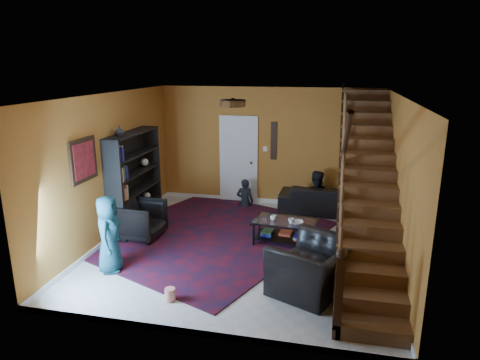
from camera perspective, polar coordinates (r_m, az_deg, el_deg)
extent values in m
plane|color=beige|center=(8.07, 0.44, -9.02)|extent=(5.50, 5.50, 0.00)
plane|color=#A56324|center=(10.24, 3.68, 4.45)|extent=(5.20, 0.00, 5.20)
plane|color=#A56324|center=(5.08, -6.06, -7.07)|extent=(5.20, 0.00, 5.20)
plane|color=#A56324|center=(8.52, -16.92, 1.57)|extent=(0.00, 5.50, 5.50)
plane|color=#A56324|center=(7.53, 20.22, -0.48)|extent=(0.00, 5.50, 5.50)
plane|color=white|center=(7.37, 0.49, 11.22)|extent=(5.50, 5.50, 0.00)
cube|color=silver|center=(10.57, 3.55, -2.76)|extent=(5.20, 0.02, 0.10)
cube|color=silver|center=(8.91, -16.19, -6.89)|extent=(0.02, 5.50, 0.10)
cube|color=#A56324|center=(7.49, 16.57, -0.87)|extent=(0.95, 4.92, 2.83)
cube|color=black|center=(7.45, 13.13, -0.08)|extent=(0.04, 5.02, 3.02)
cylinder|color=black|center=(7.35, 13.57, 3.29)|extent=(0.07, 4.20, 2.44)
cube|color=black|center=(5.54, 13.00, -15.18)|extent=(0.10, 0.10, 1.10)
cube|color=black|center=(9.04, -13.81, -0.05)|extent=(0.35, 1.80, 2.00)
cube|color=black|center=(9.21, -13.57, -3.66)|extent=(0.35, 1.72, 0.03)
cube|color=black|center=(9.00, -13.88, 0.93)|extent=(0.35, 1.72, 0.03)
cube|color=silver|center=(10.42, -0.18, 2.57)|extent=(0.82, 0.05, 2.05)
cube|color=maroon|center=(7.67, -20.15, 2.51)|extent=(0.04, 0.74, 0.74)
cube|color=black|center=(10.18, 4.51, 5.22)|extent=(0.14, 0.03, 0.90)
cylinder|color=#3F2814|center=(6.60, -0.98, 10.21)|extent=(0.40, 0.40, 0.10)
cube|color=#4A0D19|center=(8.64, -4.30, -7.29)|extent=(5.12, 5.41, 0.02)
imported|color=black|center=(9.96, 11.73, -2.56)|extent=(2.24, 0.94, 0.65)
imported|color=black|center=(8.59, -13.06, -5.21)|extent=(0.87, 0.85, 0.75)
imported|color=black|center=(6.60, 9.76, -11.35)|extent=(1.45, 1.53, 0.78)
imported|color=black|center=(10.27, 0.66, -2.91)|extent=(0.42, 0.28, 1.13)
imported|color=black|center=(10.03, 9.98, -2.72)|extent=(0.70, 0.56, 1.42)
imported|color=#164956|center=(7.31, -17.10, -6.91)|extent=(0.55, 0.71, 1.29)
cube|color=black|center=(8.05, 1.83, -7.39)|extent=(0.03, 0.03, 0.44)
cube|color=black|center=(7.94, 9.84, -7.96)|extent=(0.03, 0.03, 0.44)
cube|color=black|center=(8.62, 2.61, -5.82)|extent=(0.03, 0.03, 0.44)
cube|color=black|center=(8.52, 10.06, -6.32)|extent=(0.03, 0.03, 0.44)
cube|color=black|center=(8.30, 6.04, -7.51)|extent=(1.18, 0.75, 0.02)
cube|color=silver|center=(8.18, 6.11, -5.43)|extent=(1.25, 0.82, 0.02)
imported|color=#999999|center=(8.15, 4.47, -5.05)|extent=(0.14, 0.14, 0.10)
imported|color=#999999|center=(8.02, 6.82, -5.45)|extent=(0.14, 0.14, 0.10)
imported|color=#999999|center=(8.02, 7.61, -5.64)|extent=(0.28, 0.28, 0.06)
imported|color=#999999|center=(8.38, -15.78, 6.30)|extent=(0.18, 0.18, 0.19)
cylinder|color=red|center=(6.46, -9.30, -14.78)|extent=(0.20, 0.20, 0.18)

